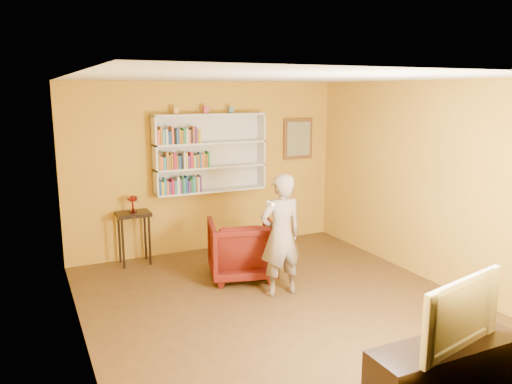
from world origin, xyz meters
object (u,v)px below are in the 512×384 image
(console_table, at_px, (134,221))
(tv_cabinet, at_px, (445,371))
(armchair, at_px, (242,249))
(bookshelf, at_px, (209,153))
(television, at_px, (450,310))
(ruby_lustre, at_px, (132,200))
(person, at_px, (281,235))

(console_table, relative_size, tv_cabinet, 0.57)
(armchair, bearing_deg, bookshelf, -76.38)
(bookshelf, relative_size, television, 1.73)
(console_table, height_order, armchair, armchair)
(console_table, relative_size, television, 0.76)
(console_table, height_order, ruby_lustre, ruby_lustre)
(tv_cabinet, relative_size, television, 1.35)
(console_table, distance_m, armchair, 1.72)
(person, distance_m, tv_cabinet, 2.60)
(tv_cabinet, bearing_deg, armchair, 96.90)
(ruby_lustre, bearing_deg, console_table, 0.00)
(tv_cabinet, bearing_deg, console_table, 109.92)
(ruby_lustre, height_order, television, television)
(armchair, bearing_deg, console_table, -28.74)
(person, bearing_deg, ruby_lustre, -54.18)
(bookshelf, height_order, person, bookshelf)
(armchair, distance_m, television, 3.36)
(console_table, bearing_deg, bookshelf, 7.19)
(tv_cabinet, bearing_deg, ruby_lustre, 109.92)
(bookshelf, relative_size, armchair, 2.00)
(bookshelf, relative_size, tv_cabinet, 1.28)
(bookshelf, bearing_deg, console_table, -172.81)
(bookshelf, bearing_deg, armchair, -91.54)
(console_table, relative_size, ruby_lustre, 3.16)
(person, distance_m, television, 2.55)
(ruby_lustre, bearing_deg, person, -53.92)
(person, xyz_separation_m, television, (0.20, -2.54, 0.02))
(bookshelf, xyz_separation_m, console_table, (-1.27, -0.16, -0.93))
(console_table, relative_size, armchair, 0.89)
(person, bearing_deg, armchair, -75.95)
(television, bearing_deg, bookshelf, 81.83)
(bookshelf, xyz_separation_m, person, (0.16, -2.12, -0.81))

